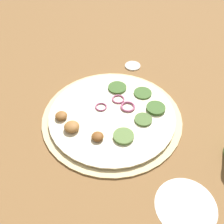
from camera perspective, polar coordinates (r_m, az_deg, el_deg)
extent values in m
plane|color=brown|center=(0.63, 0.00, -1.19)|extent=(3.00, 3.00, 0.00)
cylinder|color=beige|center=(0.62, 0.00, -0.92)|extent=(0.33, 0.33, 0.01)
cylinder|color=#EFE5C1|center=(0.62, 0.00, -0.51)|extent=(0.30, 0.30, 0.00)
torus|color=#934266|center=(0.63, -2.41, 1.11)|extent=(0.03, 0.03, 0.00)
cylinder|color=#47662D|center=(0.61, 6.82, -1.64)|extent=(0.04, 0.04, 0.01)
torus|color=#A34C70|center=(0.63, 3.46, 1.17)|extent=(0.04, 0.04, 0.01)
ellipsoid|color=#996633|center=(0.59, -8.76, -3.17)|extent=(0.03, 0.03, 0.02)
ellipsoid|color=brown|center=(0.62, -11.00, -0.80)|extent=(0.03, 0.03, 0.01)
cylinder|color=#385B23|center=(0.68, 0.86, 5.37)|extent=(0.05, 0.05, 0.01)
torus|color=#A34C70|center=(0.65, 1.37, 2.82)|extent=(0.03, 0.03, 0.00)
cylinder|color=#385B23|center=(0.63, 9.51, 0.83)|extent=(0.05, 0.05, 0.01)
cylinder|color=#567538|center=(0.57, 2.52, -5.28)|extent=(0.05, 0.05, 0.01)
cylinder|color=#385B23|center=(0.67, 6.70, 4.13)|extent=(0.05, 0.05, 0.00)
ellipsoid|color=brown|center=(0.57, -3.16, -5.34)|extent=(0.03, 0.03, 0.01)
cylinder|color=beige|center=(0.78, 4.52, 10.10)|extent=(0.05, 0.05, 0.01)
cylinder|color=white|center=(0.52, 15.78, -19.07)|extent=(0.11, 0.11, 0.00)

